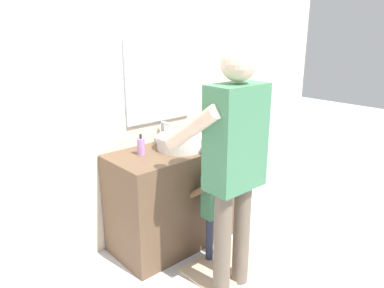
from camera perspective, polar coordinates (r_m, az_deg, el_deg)
ground_plane at (r=3.15m, az=1.89°, el=-16.48°), size 14.00×14.00×0.00m
back_wall at (r=3.12m, az=-5.82°, el=9.85°), size 4.40×0.10×2.70m
vanity_cabinet at (r=3.14m, az=-1.83°, el=-7.85°), size 1.19×0.54×0.83m
sink_basin at (r=2.95m, az=-1.67°, el=0.36°), size 0.39×0.39×0.11m
faucet at (r=3.12m, az=-4.45°, el=1.74°), size 0.18×0.14×0.18m
toothbrush_cup at (r=3.19m, az=1.99°, el=1.60°), size 0.07×0.07×0.21m
soap_bottle at (r=2.83m, az=-7.94°, el=-0.36°), size 0.06×0.06×0.16m
bath_mat at (r=3.00m, az=5.34°, el=-18.26°), size 0.64×0.40×0.02m
child_toddler at (r=2.84m, az=3.42°, el=-8.93°), size 0.26×0.26×0.84m
adult_parent at (r=2.35m, az=6.47°, el=-1.35°), size 0.52×0.55×1.67m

